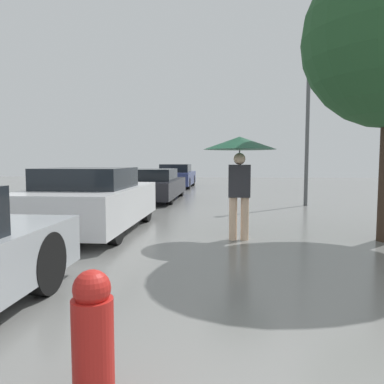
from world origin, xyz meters
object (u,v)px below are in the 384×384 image
(pedestrian, at_px, (240,153))
(fire_hydrant, at_px, (93,339))
(parked_car_farthest, at_px, (176,176))
(street_lamp, at_px, (308,118))
(parked_car_third, at_px, (152,185))
(parked_car_second, at_px, (91,201))

(pedestrian, relative_size, fire_hydrant, 2.28)
(parked_car_farthest, bearing_deg, street_lamp, -55.99)
(parked_car_third, distance_m, fire_hydrant, 11.30)
(pedestrian, distance_m, street_lamp, 5.84)
(street_lamp, height_order, fire_hydrant, street_lamp)
(street_lamp, relative_size, fire_hydrant, 5.95)
(parked_car_farthest, distance_m, street_lamp, 9.36)
(pedestrian, xyz_separation_m, fire_hydrant, (-0.96, -4.62, -1.14))
(parked_car_second, xyz_separation_m, parked_car_third, (0.03, 5.93, -0.08))
(parked_car_third, xyz_separation_m, parked_car_farthest, (0.01, 6.31, 0.04))
(parked_car_third, distance_m, parked_car_farthest, 6.31)
(parked_car_second, relative_size, parked_car_third, 0.85)
(parked_car_third, height_order, parked_car_farthest, parked_car_farthest)
(street_lamp, bearing_deg, pedestrian, -112.91)
(pedestrian, distance_m, parked_car_farthest, 13.18)
(pedestrian, height_order, parked_car_third, pedestrian)
(parked_car_second, height_order, fire_hydrant, parked_car_second)
(parked_car_farthest, distance_m, fire_hydrant, 17.55)
(street_lamp, bearing_deg, parked_car_third, 166.30)
(parked_car_farthest, height_order, street_lamp, street_lamp)
(pedestrian, relative_size, parked_car_third, 0.40)
(pedestrian, height_order, street_lamp, street_lamp)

